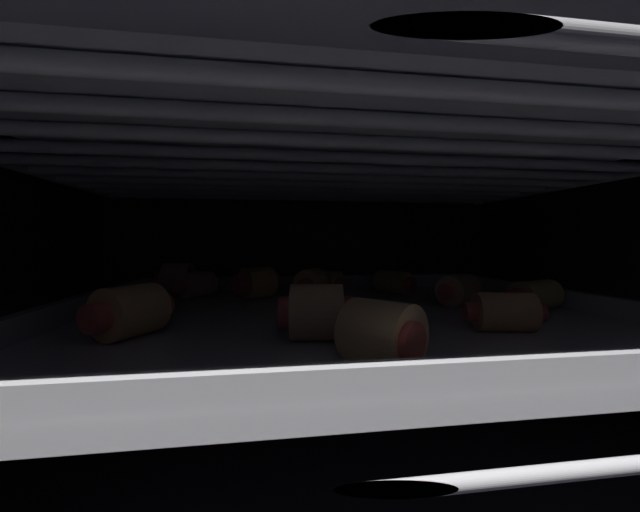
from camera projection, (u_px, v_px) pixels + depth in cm
name	position (u px, v px, depth cm)	size (l,w,h in cm)	color
ground_plane	(340.00, 440.00, 30.23)	(54.15, 46.35, 1.20)	black
oven_wall_back	(307.00, 234.00, 51.91)	(54.15, 1.20, 32.74)	black
oven_wall_right	(632.00, 229.00, 33.60)	(1.20, 43.95, 32.74)	black
oven_ceiling	(341.00, 5.00, 28.98)	(54.15, 46.35, 1.20)	black
heating_element	(341.00, 43.00, 29.09)	(41.40, 21.06, 1.72)	#F25919
oven_rack_lower	(340.00, 325.00, 29.89)	(49.19, 43.07, 0.50)	#B7B7BC
baking_tray_lower	(340.00, 315.00, 29.86)	(40.66, 34.34, 2.17)	silver
pig_in_blanket_lower_0	(130.00, 311.00, 22.49)	(4.44, 5.46, 3.09)	tan
pig_in_blanket_lower_1	(382.00, 334.00, 17.05)	(4.27, 4.46, 3.02)	tan
pig_in_blanket_lower_2	(393.00, 282.00, 42.10)	(4.12, 5.22, 2.45)	tan
pig_in_blanket_lower_3	(316.00, 312.00, 21.79)	(4.51, 3.62, 3.23)	tan
pig_in_blanket_lower_4	(504.00, 312.00, 23.96)	(5.06, 3.06, 2.45)	tan
pig_in_blanket_lower_5	(328.00, 281.00, 42.73)	(3.88, 4.60, 2.43)	tan
pig_in_blanket_lower_6	(311.00, 283.00, 38.76)	(3.93, 5.24, 2.93)	tan
pig_in_blanket_lower_7	(257.00, 283.00, 38.01)	(5.06, 4.19, 3.15)	tan
pig_in_blanket_lower_8	(535.00, 295.00, 31.27)	(6.35, 3.79, 2.49)	tan
pig_in_blanket_lower_9	(179.00, 278.00, 41.47)	(4.86, 3.77, 3.38)	tan
pig_in_blanket_lower_10	(197.00, 285.00, 38.74)	(4.40, 4.57, 2.60)	tan
pig_in_blanket_lower_11	(458.00, 290.00, 34.35)	(5.22, 4.54, 2.69)	tan
oven_rack_upper	(340.00, 169.00, 29.44)	(49.46, 43.07, 0.78)	#B7B7BC
baking_tray_upper	(340.00, 153.00, 29.40)	(40.66, 34.34, 3.17)	gray
pig_in_blanket_upper_0	(290.00, 150.00, 36.18)	(4.60, 5.26, 3.05)	tan
pig_in_blanket_upper_1	(392.00, 86.00, 20.78)	(4.44, 3.63, 2.54)	tan
pig_in_blanket_upper_2	(259.00, 165.00, 42.25)	(3.62, 5.53, 2.62)	tan
pig_in_blanket_upper_3	(186.00, 24.00, 15.14)	(4.06, 5.48, 2.91)	tan
pig_in_blanket_upper_4	(452.00, 108.00, 24.05)	(5.69, 2.99, 2.51)	tan
pig_in_blanket_upper_5	(154.00, 157.00, 38.53)	(4.59, 5.45, 2.80)	tan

